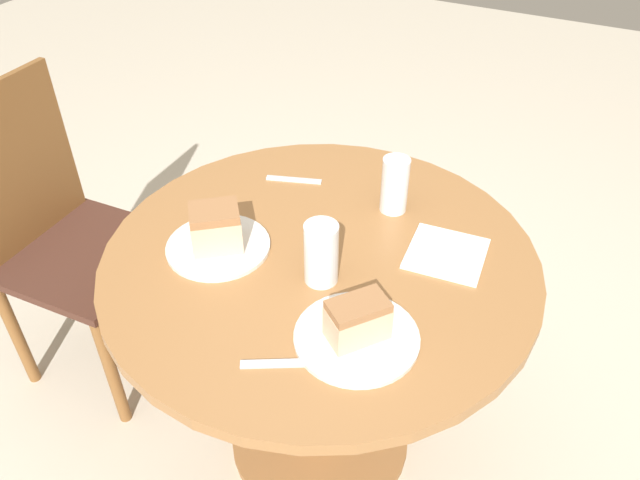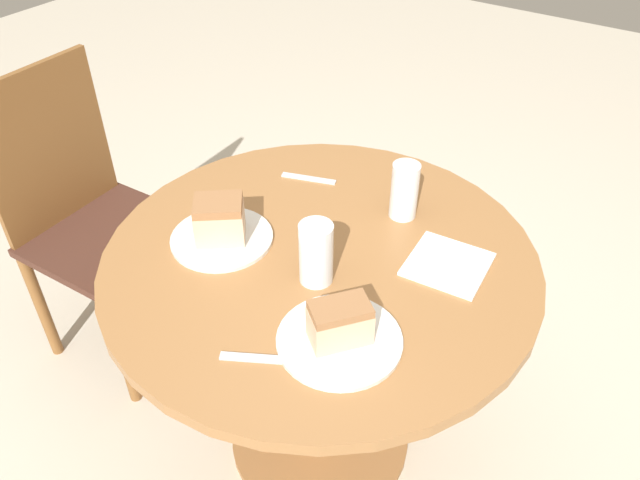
# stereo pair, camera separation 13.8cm
# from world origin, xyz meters

# --- Properties ---
(ground_plane) EXTENTS (8.00, 8.00, 0.00)m
(ground_plane) POSITION_xyz_m (0.00, 0.00, 0.00)
(ground_plane) COLOR beige
(table) EXTENTS (0.98, 0.98, 0.72)m
(table) POSITION_xyz_m (0.00, 0.00, 0.54)
(table) COLOR #9E6B3D
(table) RESTS_ON ground_plane
(chair) EXTENTS (0.44, 0.42, 0.93)m
(chair) POSITION_xyz_m (-0.02, 0.83, 0.49)
(chair) COLOR brown
(chair) RESTS_ON ground_plane
(plate_near) EXTENTS (0.24, 0.24, 0.01)m
(plate_near) POSITION_xyz_m (-0.20, -0.18, 0.72)
(plate_near) COLOR silver
(plate_near) RESTS_ON table
(plate_far) EXTENTS (0.24, 0.24, 0.01)m
(plate_far) POSITION_xyz_m (-0.09, 0.22, 0.72)
(plate_far) COLOR silver
(plate_far) RESTS_ON table
(cake_slice_near) EXTENTS (0.13, 0.12, 0.09)m
(cake_slice_near) POSITION_xyz_m (-0.20, -0.18, 0.77)
(cake_slice_near) COLOR beige
(cake_slice_near) RESTS_ON plate_near
(cake_slice_far) EXTENTS (0.14, 0.14, 0.10)m
(cake_slice_far) POSITION_xyz_m (-0.09, 0.22, 0.77)
(cake_slice_far) COLOR beige
(cake_slice_far) RESTS_ON plate_far
(glass_lemonade) EXTENTS (0.07, 0.07, 0.14)m
(glass_lemonade) POSITION_xyz_m (-0.07, -0.04, 0.78)
(glass_lemonade) COLOR silver
(glass_lemonade) RESTS_ON table
(glass_water) EXTENTS (0.07, 0.07, 0.14)m
(glass_water) POSITION_xyz_m (0.24, -0.08, 0.78)
(glass_water) COLOR silver
(glass_water) RESTS_ON table
(napkin_stack) EXTENTS (0.18, 0.18, 0.01)m
(napkin_stack) POSITION_xyz_m (0.12, -0.26, 0.72)
(napkin_stack) COLOR white
(napkin_stack) RESTS_ON table
(fork) EXTENTS (0.10, 0.16, 0.00)m
(fork) POSITION_xyz_m (-0.31, -0.09, 0.72)
(fork) COLOR silver
(fork) RESTS_ON table
(spoon) EXTENTS (0.06, 0.15, 0.00)m
(spoon) POSITION_xyz_m (0.24, 0.20, 0.72)
(spoon) COLOR silver
(spoon) RESTS_ON table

